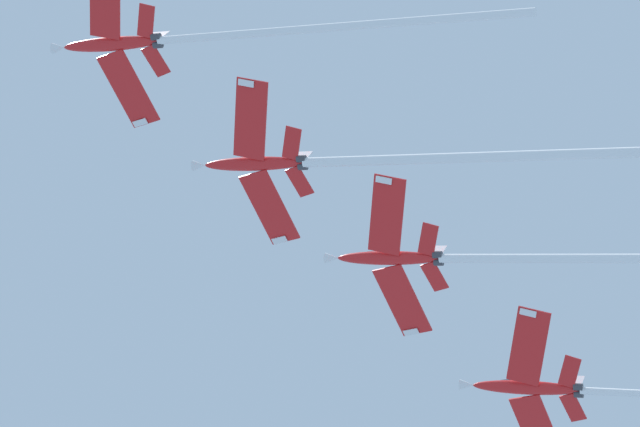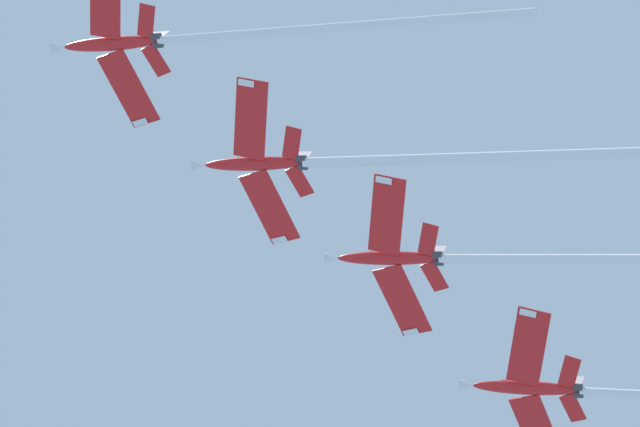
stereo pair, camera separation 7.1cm
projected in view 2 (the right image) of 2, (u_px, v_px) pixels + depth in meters
name	position (u px, v px, depth m)	size (l,w,h in m)	color
jet_lead	(197.00, 37.00, 152.64)	(49.13, 25.27, 20.09)	red
jet_second	(378.00, 160.00, 151.46)	(51.62, 26.64, 21.02)	red
jet_third	(488.00, 258.00, 153.01)	(47.12, 24.82, 19.77)	red
jet_fourth	(615.00, 392.00, 153.77)	(48.56, 26.65, 19.04)	red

